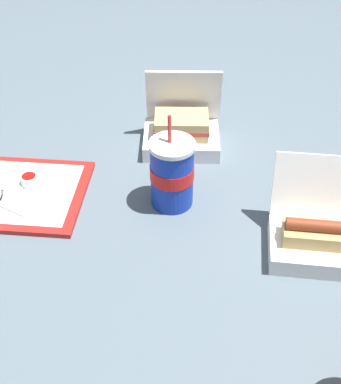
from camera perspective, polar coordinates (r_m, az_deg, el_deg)
ground_plane at (r=1.20m, az=-2.49°, el=-2.27°), size 3.20×3.20×0.00m
food_tray at (r=1.30m, az=-17.22°, el=-0.05°), size 0.41×0.32×0.01m
ketchup_cup at (r=1.29m, az=-14.82°, el=1.28°), size 0.04×0.04×0.02m
napkin_stack at (r=1.33m, az=-16.74°, el=1.56°), size 0.10×0.10×0.00m
plastic_fork at (r=1.24m, az=-17.07°, el=-1.53°), size 0.11×0.04×0.00m
clamshell_hotdog_back at (r=1.12m, az=15.82°, el=-4.60°), size 0.23×0.22×0.17m
clamshell_sandwich_front at (r=1.38m, az=1.17°, el=6.60°), size 0.22×0.20×0.19m
soda_cup_right at (r=1.17m, az=0.16°, el=2.03°), size 0.10×0.10×0.22m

